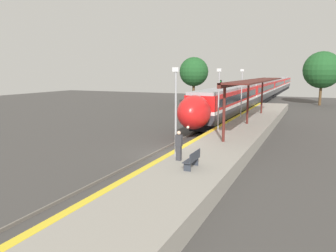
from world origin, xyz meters
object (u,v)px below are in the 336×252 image
at_px(railway_signal, 220,94).
at_px(lamppost_near, 176,106).
at_px(lamppost_far, 242,90).
at_px(train, 266,88).
at_px(lamppost_mid, 219,95).
at_px(platform_bench, 193,159).
at_px(person_waiting, 179,145).

height_order(railway_signal, lamppost_near, lamppost_near).
bearing_deg(lamppost_far, railway_signal, 118.47).
distance_m(train, lamppost_far, 36.02).
bearing_deg(lamppost_near, lamppost_mid, 90.00).
bearing_deg(lamppost_far, lamppost_mid, -90.00).
distance_m(train, lamppost_near, 53.81).
height_order(platform_bench, lamppost_mid, lamppost_mid).
relative_size(train, lamppost_far, 18.23).
distance_m(lamppost_near, lamppost_far, 17.83).
height_order(person_waiting, lamppost_mid, lamppost_mid).
relative_size(train, lamppost_mid, 18.23).
relative_size(platform_bench, railway_signal, 0.32).
distance_m(platform_bench, lamppost_far, 19.88).
height_order(person_waiting, lamppost_far, lamppost_far).
xyz_separation_m(person_waiting, railway_signal, (-5.07, 27.00, 1.02)).
xyz_separation_m(platform_bench, lamppost_mid, (-1.71, 10.74, 2.45)).
relative_size(platform_bench, lamppost_far, 0.29).
distance_m(train, platform_bench, 55.71).
distance_m(person_waiting, railway_signal, 27.49).
xyz_separation_m(platform_bench, lamppost_far, (-1.71, 19.65, 2.45)).
height_order(lamppost_near, lamppost_far, same).
bearing_deg(train, platform_bench, -85.90).
distance_m(railway_signal, lamppost_far, 9.68).
xyz_separation_m(platform_bench, person_waiting, (-1.22, 1.11, 0.39)).
relative_size(railway_signal, lamppost_mid, 0.91).
distance_m(lamppost_mid, lamppost_far, 8.91).
xyz_separation_m(train, person_waiting, (2.76, -54.45, -0.45)).
bearing_deg(person_waiting, lamppost_far, 91.50).
relative_size(train, platform_bench, 62.07).
height_order(train, person_waiting, train).
bearing_deg(lamppost_mid, lamppost_far, 90.00).
bearing_deg(train, railway_signal, -94.82).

